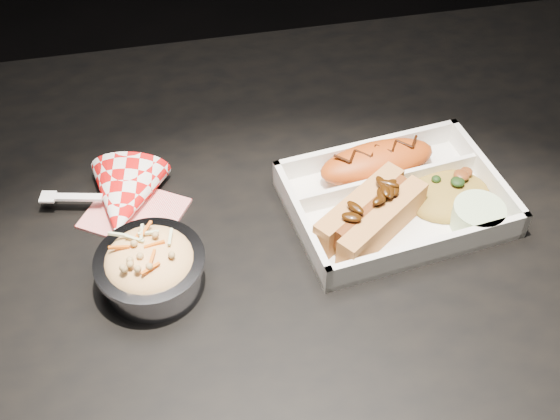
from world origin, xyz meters
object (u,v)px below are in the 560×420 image
(fried_pastry, at_px, (377,162))
(napkin_fork, at_px, (124,200))
(hotdog, at_px, (371,214))
(dining_table, at_px, (267,270))
(food_tray, at_px, (395,202))
(foil_coleslaw_cup, at_px, (151,266))

(fried_pastry, height_order, napkin_fork, napkin_fork)
(hotdog, bearing_deg, dining_table, 124.76)
(napkin_fork, bearing_deg, food_tray, 1.27)
(food_tray, height_order, foil_coleslaw_cup, foil_coleslaw_cup)
(dining_table, xyz_separation_m, fried_pastry, (0.15, 0.05, 0.12))
(food_tray, distance_m, napkin_fork, 0.32)
(food_tray, xyz_separation_m, fried_pastry, (-0.01, 0.05, 0.02))
(dining_table, height_order, food_tray, food_tray)
(dining_table, bearing_deg, foil_coleslaw_cup, -154.89)
(foil_coleslaw_cup, distance_m, napkin_fork, 0.12)
(dining_table, xyz_separation_m, foil_coleslaw_cup, (-0.14, -0.06, 0.12))
(food_tray, distance_m, fried_pastry, 0.06)
(foil_coleslaw_cup, bearing_deg, dining_table, 25.11)
(fried_pastry, bearing_deg, hotdog, -111.55)
(dining_table, distance_m, napkin_fork, 0.20)
(napkin_fork, bearing_deg, hotdog, -6.52)
(food_tray, distance_m, hotdog, 0.06)
(fried_pastry, relative_size, napkin_fork, 0.83)
(fried_pastry, xyz_separation_m, napkin_fork, (-0.31, 0.01, -0.01))
(dining_table, bearing_deg, fried_pastry, 17.43)
(food_tray, bearing_deg, dining_table, 169.87)
(food_tray, relative_size, hotdog, 1.85)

